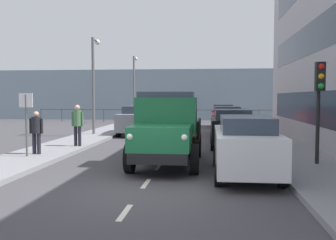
% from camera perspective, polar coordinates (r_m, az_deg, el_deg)
% --- Properties ---
extents(ground_plane, '(80.00, 80.00, 0.00)m').
position_cam_1_polar(ground_plane, '(17.75, 0.78, -3.92)').
color(ground_plane, '#423F44').
extents(sidewalk_left, '(2.35, 35.16, 0.15)m').
position_cam_1_polar(sidewalk_left, '(17.95, 16.21, -3.73)').
color(sidewalk_left, gray).
rests_on(sidewalk_left, ground_plane).
extents(sidewalk_right, '(2.35, 35.16, 0.15)m').
position_cam_1_polar(sidewalk_right, '(18.80, -13.94, -3.38)').
color(sidewalk_right, gray).
rests_on(sidewalk_right, ground_plane).
extents(road_centreline_markings, '(0.12, 32.24, 0.01)m').
position_cam_1_polar(road_centreline_markings, '(17.74, 0.77, -3.91)').
color(road_centreline_markings, silver).
rests_on(road_centreline_markings, ground_plane).
extents(sea_horizon, '(80.00, 0.80, 5.00)m').
position_cam_1_polar(sea_horizon, '(38.15, 3.65, 3.75)').
color(sea_horizon, gray).
rests_on(sea_horizon, ground_plane).
extents(seawall_railing, '(28.08, 0.08, 1.20)m').
position_cam_1_polar(seawall_railing, '(34.58, 3.39, 1.16)').
color(seawall_railing, '#4C5156').
rests_on(seawall_railing, ground_plane).
extents(truck_vintage_green, '(2.17, 5.64, 2.43)m').
position_cam_1_polar(truck_vintage_green, '(12.64, -0.19, -1.51)').
color(truck_vintage_green, black).
rests_on(truck_vintage_green, ground_plane).
extents(car_white_kerbside_near, '(1.77, 4.53, 1.72)m').
position_cam_1_polar(car_white_kerbside_near, '(11.26, 11.33, -3.63)').
color(car_white_kerbside_near, white).
rests_on(car_white_kerbside_near, ground_plane).
extents(car_black_kerbside_1, '(1.92, 3.82, 1.72)m').
position_cam_1_polar(car_black_kerbside_1, '(17.53, 9.45, -1.12)').
color(car_black_kerbside_1, black).
rests_on(car_black_kerbside_1, ground_plane).
extents(car_red_kerbside_2, '(1.83, 4.45, 1.72)m').
position_cam_1_polar(car_red_kerbside_2, '(22.79, 8.68, -0.07)').
color(car_red_kerbside_2, '#B21E1E').
rests_on(car_red_kerbside_2, ground_plane).
extents(car_maroon_kerbside_3, '(1.77, 3.97, 1.72)m').
position_cam_1_polar(car_maroon_kerbside_3, '(29.21, 8.11, 0.68)').
color(car_maroon_kerbside_3, maroon).
rests_on(car_maroon_kerbside_3, ground_plane).
extents(car_grey_oppositeside_0, '(1.80, 4.38, 1.72)m').
position_cam_1_polar(car_grey_oppositeside_0, '(23.16, -4.60, 0.01)').
color(car_grey_oppositeside_0, slate).
rests_on(car_grey_oppositeside_0, ground_plane).
extents(car_silver_oppositeside_1, '(1.92, 4.19, 1.72)m').
position_cam_1_polar(car_silver_oppositeside_1, '(29.66, -2.24, 0.76)').
color(car_silver_oppositeside_1, '#B7BABF').
rests_on(car_silver_oppositeside_1, ground_plane).
extents(pedestrian_by_lamp, '(0.53, 0.34, 1.59)m').
position_cam_1_polar(pedestrian_by_lamp, '(15.08, -18.88, -1.28)').
color(pedestrian_by_lamp, black).
rests_on(pedestrian_by_lamp, sidewalk_right).
extents(pedestrian_couple_b, '(0.53, 0.34, 1.78)m').
position_cam_1_polar(pedestrian_couple_b, '(17.06, -13.24, -0.25)').
color(pedestrian_couple_b, black).
rests_on(pedestrian_couple_b, sidewalk_right).
extents(traffic_light_near, '(0.28, 0.41, 3.20)m').
position_cam_1_polar(traffic_light_near, '(12.95, 21.47, 4.10)').
color(traffic_light_near, black).
rests_on(traffic_light_near, sidewalk_left).
extents(lamp_post_promenade, '(0.32, 1.14, 5.52)m').
position_cam_1_polar(lamp_post_promenade, '(22.77, -10.87, 6.47)').
color(lamp_post_promenade, '#59595B').
rests_on(lamp_post_promenade, sidewalk_right).
extents(lamp_post_far, '(0.32, 1.14, 5.60)m').
position_cam_1_polar(lamp_post_far, '(33.25, -4.99, 5.60)').
color(lamp_post_far, '#59595B').
rests_on(lamp_post_far, sidewalk_right).
extents(street_sign, '(0.50, 0.07, 2.25)m').
position_cam_1_polar(street_sign, '(14.58, -20.22, 0.92)').
color(street_sign, '#4C4C4C').
rests_on(street_sign, sidewalk_right).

